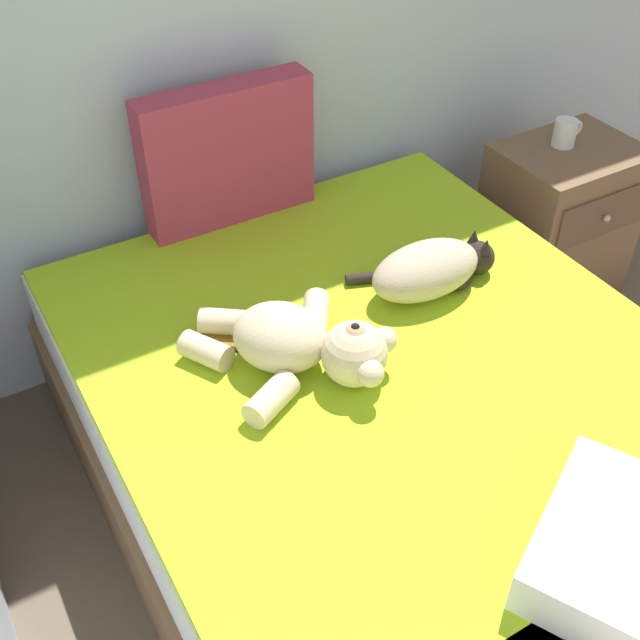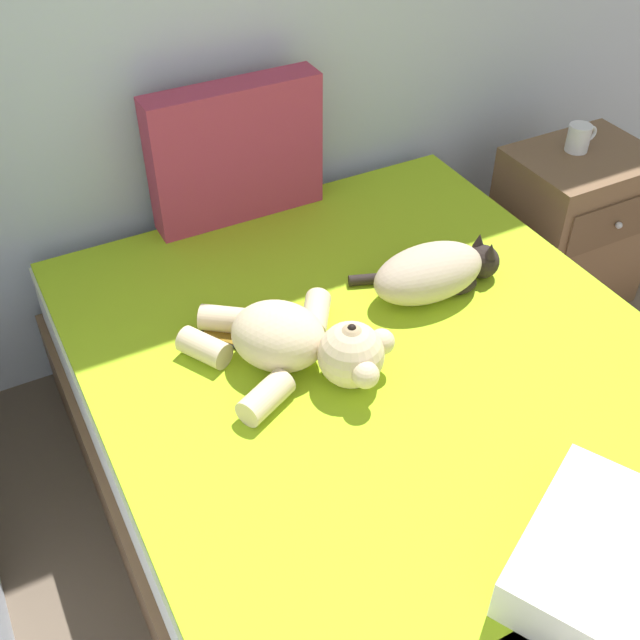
{
  "view_description": "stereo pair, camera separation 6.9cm",
  "coord_description": "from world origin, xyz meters",
  "px_view_note": "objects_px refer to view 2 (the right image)",
  "views": [
    {
      "loc": [
        0.18,
        2.07,
        1.93
      ],
      "look_at": [
        0.98,
        3.44,
        0.56
      ],
      "focal_mm": 43.66,
      "sensor_mm": 36.0,
      "label": 1
    },
    {
      "loc": [
        0.24,
        2.03,
        1.93
      ],
      "look_at": [
        0.98,
        3.44,
        0.56
      ],
      "focal_mm": 43.66,
      "sensor_mm": 36.0,
      "label": 2
    }
  ],
  "objects_px": {
    "teddy_bear": "(299,343)",
    "throw_pillow": "(600,559)",
    "bed": "(396,450)",
    "patterned_cushion": "(236,153)",
    "cell_phone": "(228,336)",
    "cat": "(434,272)",
    "nightstand": "(569,228)",
    "mug": "(579,138)"
  },
  "relations": [
    {
      "from": "nightstand",
      "to": "mug",
      "type": "bearing_deg",
      "value": 104.91
    },
    {
      "from": "cell_phone",
      "to": "teddy_bear",
      "type": "bearing_deg",
      "value": -57.59
    },
    {
      "from": "throw_pillow",
      "to": "mug",
      "type": "bearing_deg",
      "value": 49.77
    },
    {
      "from": "patterned_cushion",
      "to": "cell_phone",
      "type": "bearing_deg",
      "value": -116.44
    },
    {
      "from": "bed",
      "to": "teddy_bear",
      "type": "bearing_deg",
      "value": 141.06
    },
    {
      "from": "cell_phone",
      "to": "mug",
      "type": "distance_m",
      "value": 1.47
    },
    {
      "from": "teddy_bear",
      "to": "cell_phone",
      "type": "height_order",
      "value": "teddy_bear"
    },
    {
      "from": "patterned_cushion",
      "to": "nightstand",
      "type": "bearing_deg",
      "value": -15.36
    },
    {
      "from": "bed",
      "to": "throw_pillow",
      "type": "bearing_deg",
      "value": -86.35
    },
    {
      "from": "cat",
      "to": "mug",
      "type": "xyz_separation_m",
      "value": [
        0.85,
        0.36,
        0.05
      ]
    },
    {
      "from": "cat",
      "to": "cell_phone",
      "type": "xyz_separation_m",
      "value": [
        -0.59,
        0.09,
        -0.07
      ]
    },
    {
      "from": "teddy_bear",
      "to": "throw_pillow",
      "type": "relative_size",
      "value": 1.28
    },
    {
      "from": "teddy_bear",
      "to": "nightstand",
      "type": "distance_m",
      "value": 1.43
    },
    {
      "from": "teddy_bear",
      "to": "throw_pillow",
      "type": "xyz_separation_m",
      "value": [
        0.25,
        -0.81,
        -0.02
      ]
    },
    {
      "from": "teddy_bear",
      "to": "mug",
      "type": "height_order",
      "value": "teddy_bear"
    },
    {
      "from": "teddy_bear",
      "to": "nightstand",
      "type": "relative_size",
      "value": 0.84
    },
    {
      "from": "cat",
      "to": "cell_phone",
      "type": "distance_m",
      "value": 0.6
    },
    {
      "from": "bed",
      "to": "cell_phone",
      "type": "distance_m",
      "value": 0.56
    },
    {
      "from": "teddy_bear",
      "to": "mug",
      "type": "bearing_deg",
      "value": 19.04
    },
    {
      "from": "patterned_cushion",
      "to": "teddy_bear",
      "type": "bearing_deg",
      "value": -101.82
    },
    {
      "from": "throw_pillow",
      "to": "cat",
      "type": "bearing_deg",
      "value": 76.07
    },
    {
      "from": "throw_pillow",
      "to": "nightstand",
      "type": "relative_size",
      "value": 0.66
    },
    {
      "from": "cell_phone",
      "to": "nightstand",
      "type": "height_order",
      "value": "nightstand"
    },
    {
      "from": "cat",
      "to": "nightstand",
      "type": "xyz_separation_m",
      "value": [
        0.86,
        0.32,
        -0.3
      ]
    },
    {
      "from": "cat",
      "to": "nightstand",
      "type": "distance_m",
      "value": 0.96
    },
    {
      "from": "cell_phone",
      "to": "throw_pillow",
      "type": "xyz_separation_m",
      "value": [
        0.37,
        -1.0,
        0.05
      ]
    },
    {
      "from": "bed",
      "to": "throw_pillow",
      "type": "relative_size",
      "value": 4.88
    },
    {
      "from": "throw_pillow",
      "to": "teddy_bear",
      "type": "bearing_deg",
      "value": 107.15
    },
    {
      "from": "mug",
      "to": "cat",
      "type": "bearing_deg",
      "value": -156.94
    },
    {
      "from": "bed",
      "to": "patterned_cushion",
      "type": "height_order",
      "value": "patterned_cushion"
    },
    {
      "from": "teddy_bear",
      "to": "bed",
      "type": "bearing_deg",
      "value": -38.94
    },
    {
      "from": "teddy_bear",
      "to": "cell_phone",
      "type": "relative_size",
      "value": 3.16
    },
    {
      "from": "teddy_bear",
      "to": "nightstand",
      "type": "height_order",
      "value": "teddy_bear"
    },
    {
      "from": "patterned_cushion",
      "to": "nightstand",
      "type": "xyz_separation_m",
      "value": [
        1.18,
        -0.32,
        -0.45
      ]
    },
    {
      "from": "teddy_bear",
      "to": "throw_pillow",
      "type": "height_order",
      "value": "teddy_bear"
    },
    {
      "from": "throw_pillow",
      "to": "mug",
      "type": "xyz_separation_m",
      "value": [
        1.07,
        1.27,
        0.06
      ]
    },
    {
      "from": "throw_pillow",
      "to": "patterned_cushion",
      "type": "bearing_deg",
      "value": 93.56
    },
    {
      "from": "bed",
      "to": "patterned_cushion",
      "type": "distance_m",
      "value": 1.03
    },
    {
      "from": "patterned_cushion",
      "to": "throw_pillow",
      "type": "xyz_separation_m",
      "value": [
        0.1,
        -1.55,
        -0.17
      ]
    },
    {
      "from": "bed",
      "to": "cell_phone",
      "type": "relative_size",
      "value": 12.07
    },
    {
      "from": "bed",
      "to": "nightstand",
      "type": "bearing_deg",
      "value": 27.32
    },
    {
      "from": "bed",
      "to": "cell_phone",
      "type": "xyz_separation_m",
      "value": [
        -0.33,
        0.36,
        0.28
      ]
    }
  ]
}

